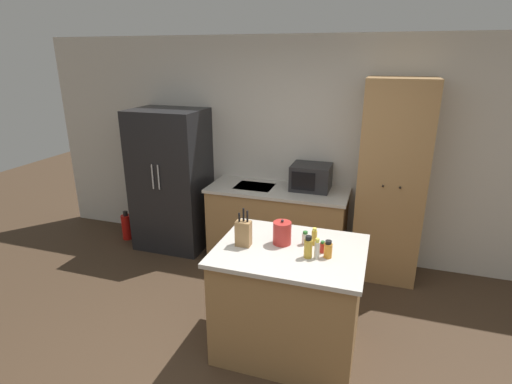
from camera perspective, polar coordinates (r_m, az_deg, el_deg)
name	(u,v)px	position (r m, az deg, el deg)	size (l,w,h in m)	color
wall_back	(317,151)	(4.78, 8.67, 5.75)	(7.20, 0.06, 2.60)	beige
refrigerator	(171,180)	(5.14, -12.00, 1.68)	(0.88, 0.69, 1.77)	black
back_counter	(277,224)	(4.80, 3.02, -4.61)	(1.63, 0.66, 0.91)	#9E7547
pantry_cabinet	(391,183)	(4.49, 18.75, 1.23)	(0.68, 0.55, 2.17)	#9E7547
kitchen_island	(289,299)	(3.43, 4.73, -14.96)	(1.17, 0.92, 0.93)	#9E7547
microwave	(311,177)	(4.62, 7.86, 2.13)	(0.44, 0.38, 0.29)	#232326
knife_block	(243,233)	(3.18, -1.80, -5.86)	(0.12, 0.08, 0.32)	#9E7547
spice_bottle_tall_dark	(328,250)	(3.07, 10.25, -8.11)	(0.06, 0.06, 0.14)	orange
spice_bottle_short_red	(317,249)	(3.04, 8.71, -8.08)	(0.04, 0.04, 0.16)	beige
spice_bottle_amber_oil	(314,237)	(3.24, 8.32, -6.37)	(0.04, 0.04, 0.14)	gold
spice_bottle_green_herb	(322,247)	(3.14, 9.48, -7.78)	(0.04, 0.04, 0.09)	#B2281E
spice_bottle_pale_salt	(308,247)	(3.04, 7.46, -7.87)	(0.06, 0.06, 0.17)	gold
spice_bottle_orange_cap	(305,238)	(3.25, 7.03, -6.57)	(0.05, 0.05, 0.11)	beige
kettle	(282,233)	(3.22, 3.75, -5.85)	(0.15, 0.15, 0.21)	#B72D28
fire_extinguisher	(127,227)	(5.70, -17.97, -4.71)	(0.13, 0.13, 0.40)	red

